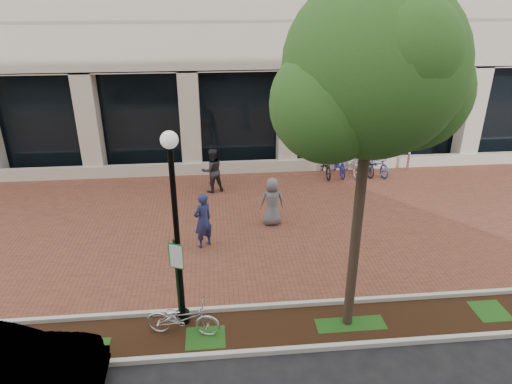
{
  "coord_description": "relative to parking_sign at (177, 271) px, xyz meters",
  "views": [
    {
      "loc": [
        -1.1,
        -13.38,
        7.08
      ],
      "look_at": [
        0.13,
        -0.8,
        1.45
      ],
      "focal_mm": 32.0,
      "sensor_mm": 36.0,
      "label": 1
    }
  ],
  "objects": [
    {
      "name": "planting_strip",
      "position": [
        2.02,
        -0.42,
        -1.42
      ],
      "size": [
        40.0,
        1.5,
        0.01
      ],
      "primitive_type": "cube",
      "color": "black",
      "rests_on": "ground"
    },
    {
      "name": "bike_rack_cluster",
      "position": [
        6.59,
        8.69,
        -0.95
      ],
      "size": [
        3.0,
        1.83,
        1.01
      ],
      "rotation": [
        0.0,
        0.0,
        0.11
      ],
      "color": "black",
      "rests_on": "ground"
    },
    {
      "name": "lamppost",
      "position": [
        0.07,
        0.03,
        1.16
      ],
      "size": [
        0.36,
        0.36,
        4.6
      ],
      "color": "black",
      "rests_on": "ground"
    },
    {
      "name": "curb_street_side",
      "position": [
        2.02,
        -1.17,
        -1.37
      ],
      "size": [
        40.0,
        0.12,
        0.12
      ],
      "primitive_type": "cube",
      "color": "beige",
      "rests_on": "ground"
    },
    {
      "name": "locked_bicycle",
      "position": [
        0.09,
        -0.38,
        -0.99
      ],
      "size": [
        1.74,
        0.88,
        0.87
      ],
      "primitive_type": "imported",
      "rotation": [
        0.0,
        0.0,
        1.38
      ],
      "color": "silver",
      "rests_on": "ground"
    },
    {
      "name": "pedestrian_left",
      "position": [
        0.52,
        3.43,
        -0.56
      ],
      "size": [
        0.75,
        0.71,
        1.73
      ],
      "primitive_type": "imported",
      "rotation": [
        0.0,
        0.0,
        3.81
      ],
      "color": "navy",
      "rests_on": "ground"
    },
    {
      "name": "ground",
      "position": [
        2.02,
        4.83,
        -1.43
      ],
      "size": [
        120.0,
        120.0,
        0.0
      ],
      "primitive_type": "plane",
      "color": "black",
      "rests_on": "ground"
    },
    {
      "name": "street_tree",
      "position": [
        3.9,
        -0.34,
        4.14
      ],
      "size": [
        4.01,
        3.34,
        7.45
      ],
      "color": "#413025",
      "rests_on": "ground"
    },
    {
      "name": "brick_plaza",
      "position": [
        2.02,
        4.83,
        -1.42
      ],
      "size": [
        40.0,
        9.0,
        0.01
      ],
      "primitive_type": "cube",
      "color": "brown",
      "rests_on": "ground"
    },
    {
      "name": "bollard",
      "position": [
        9.08,
        8.83,
        -0.99
      ],
      "size": [
        0.12,
        0.12,
        0.85
      ],
      "color": "silver",
      "rests_on": "ground"
    },
    {
      "name": "pedestrian_mid",
      "position": [
        0.83,
        7.48,
        -0.57
      ],
      "size": [
        1.0,
        0.88,
        1.71
      ],
      "primitive_type": "imported",
      "rotation": [
        0.0,
        0.0,
        3.46
      ],
      "color": "#252529",
      "rests_on": "ground"
    },
    {
      "name": "curb_plaza_side",
      "position": [
        2.02,
        0.33,
        -1.37
      ],
      "size": [
        40.0,
        0.12,
        0.12
      ],
      "primitive_type": "cube",
      "color": "beige",
      "rests_on": "ground"
    },
    {
      "name": "parking_sign",
      "position": [
        0.0,
        0.0,
        0.0
      ],
      "size": [
        0.34,
        0.07,
        2.21
      ],
      "rotation": [
        0.0,
        0.0,
        -0.41
      ],
      "color": "#153A1C",
      "rests_on": "ground"
    },
    {
      "name": "pedestrian_right",
      "position": [
        2.73,
        4.65,
        -0.62
      ],
      "size": [
        0.8,
        0.54,
        1.6
      ],
      "primitive_type": "imported",
      "rotation": [
        0.0,
        0.0,
        3.17
      ],
      "color": "#5E5F63",
      "rests_on": "ground"
    }
  ]
}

